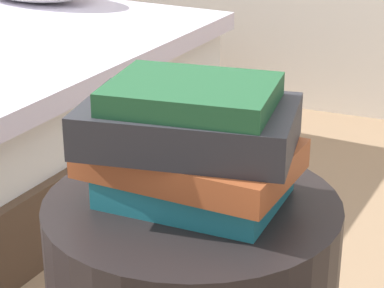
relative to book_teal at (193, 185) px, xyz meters
name	(u,v)px	position (x,y,z in m)	size (l,w,h in m)	color
book_teal	(193,185)	(0.00, 0.00, 0.00)	(0.25, 0.18, 0.04)	#1E727F
book_rust	(191,158)	(0.00, 0.00, 0.04)	(0.29, 0.20, 0.04)	#994723
book_charcoal	(189,125)	(0.00, -0.01, 0.10)	(0.30, 0.19, 0.06)	#28282D
book_forest	(192,93)	(0.00, -0.01, 0.14)	(0.23, 0.17, 0.03)	#1E512D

